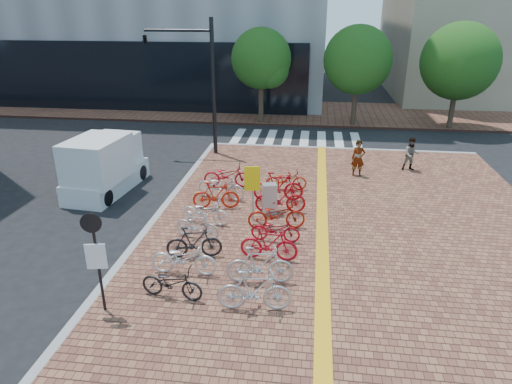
# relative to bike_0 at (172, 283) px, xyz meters

# --- Properties ---
(ground) EXTENTS (120.00, 120.00, 0.00)m
(ground) POSITION_rel_bike_0_xyz_m (1.90, 2.42, -0.59)
(ground) COLOR black
(ground) RESTS_ON ground
(kerb_west) EXTENTS (0.25, 34.00, 0.15)m
(kerb_west) POSITION_rel_bike_0_xyz_m (-2.10, -2.58, -0.52)
(kerb_west) COLOR gray
(kerb_west) RESTS_ON ground
(kerb_north) EXTENTS (14.00, 0.25, 0.15)m
(kerb_north) POSITION_rel_bike_0_xyz_m (4.90, 14.42, -0.52)
(kerb_north) COLOR gray
(kerb_north) RESTS_ON ground
(far_sidewalk) EXTENTS (70.00, 8.00, 0.15)m
(far_sidewalk) POSITION_rel_bike_0_xyz_m (1.90, 23.42, -0.52)
(far_sidewalk) COLOR brown
(far_sidewalk) RESTS_ON ground
(crosswalk) EXTENTS (7.50, 4.00, 0.01)m
(crosswalk) POSITION_rel_bike_0_xyz_m (2.40, 16.42, -0.59)
(crosswalk) COLOR silver
(crosswalk) RESTS_ON ground
(street_trees) EXTENTS (16.20, 4.60, 6.35)m
(street_trees) POSITION_rel_bike_0_xyz_m (6.95, 19.88, 3.51)
(street_trees) COLOR #38281E
(street_trees) RESTS_ON far_sidewalk
(bike_0) EXTENTS (1.75, 0.79, 0.89)m
(bike_0) POSITION_rel_bike_0_xyz_m (0.00, 0.00, 0.00)
(bike_0) COLOR black
(bike_0) RESTS_ON sidewalk
(bike_1) EXTENTS (1.90, 0.68, 1.00)m
(bike_1) POSITION_rel_bike_0_xyz_m (-0.01, 1.16, 0.06)
(bike_1) COLOR silver
(bike_1) RESTS_ON sidewalk
(bike_2) EXTENTS (1.75, 0.81, 1.01)m
(bike_2) POSITION_rel_bike_0_xyz_m (0.05, 2.10, 0.06)
(bike_2) COLOR black
(bike_2) RESTS_ON sidewalk
(bike_3) EXTENTS (1.61, 0.75, 0.93)m
(bike_3) POSITION_rel_bike_0_xyz_m (-0.17, 3.31, 0.02)
(bike_3) COLOR silver
(bike_3) RESTS_ON sidewalk
(bike_4) EXTENTS (1.79, 0.84, 0.90)m
(bike_4) POSITION_rel_bike_0_xyz_m (-0.17, 4.43, 0.01)
(bike_4) COLOR white
(bike_4) RESTS_ON sidewalk
(bike_5) EXTENTS (1.81, 0.77, 1.05)m
(bike_5) POSITION_rel_bike_0_xyz_m (-0.07, 5.77, 0.08)
(bike_5) COLOR red
(bike_5) RESTS_ON sidewalk
(bike_6) EXTENTS (2.08, 1.09, 1.04)m
(bike_6) POSITION_rel_bike_0_xyz_m (-0.08, 6.71, 0.08)
(bike_6) COLOR silver
(bike_6) RESTS_ON sidewalk
(bike_7) EXTENTS (2.02, 0.88, 1.03)m
(bike_7) POSITION_rel_bike_0_xyz_m (-0.08, 8.00, 0.07)
(bike_7) COLOR #B70D1D
(bike_7) RESTS_ON sidewalk
(bike_8) EXTENTS (1.91, 0.70, 1.12)m
(bike_8) POSITION_rel_bike_0_xyz_m (2.20, -0.24, 0.12)
(bike_8) COLOR #BCBCC1
(bike_8) RESTS_ON sidewalk
(bike_9) EXTENTS (1.91, 0.73, 1.12)m
(bike_9) POSITION_rel_bike_0_xyz_m (2.18, 0.98, 0.12)
(bike_9) COLOR #B1B2B6
(bike_9) RESTS_ON sidewalk
(bike_10) EXTENTS (1.77, 0.58, 1.05)m
(bike_10) POSITION_rel_bike_0_xyz_m (2.29, 2.27, 0.08)
(bike_10) COLOR red
(bike_10) RESTS_ON sidewalk
(bike_11) EXTENTS (1.61, 0.62, 0.83)m
(bike_11) POSITION_rel_bike_0_xyz_m (2.38, 3.45, -0.03)
(bike_11) COLOR #AD0C1A
(bike_11) RESTS_ON sidewalk
(bike_12) EXTENTS (2.04, 1.00, 1.03)m
(bike_12) POSITION_rel_bike_0_xyz_m (2.33, 4.37, 0.07)
(bike_12) COLOR #A01A0B
(bike_12) RESTS_ON sidewalk
(bike_13) EXTENTS (1.91, 0.70, 1.12)m
(bike_13) POSITION_rel_bike_0_xyz_m (2.36, 5.69, 0.12)
(bike_13) COLOR #B50C16
(bike_13) RESTS_ON sidewalk
(bike_14) EXTENTS (2.00, 0.76, 1.17)m
(bike_14) POSITION_rel_bike_0_xyz_m (2.18, 6.82, 0.14)
(bike_14) COLOR #A60B14
(bike_14) RESTS_ON sidewalk
(bike_15) EXTENTS (1.76, 0.80, 0.89)m
(bike_15) POSITION_rel_bike_0_xyz_m (2.41, 7.97, 0.00)
(bike_15) COLOR red
(bike_15) RESTS_ON sidewalk
(pedestrian_a) EXTENTS (0.60, 0.40, 1.63)m
(pedestrian_a) POSITION_rel_bike_0_xyz_m (5.47, 10.13, 0.37)
(pedestrian_a) COLOR gray
(pedestrian_a) RESTS_ON sidewalk
(pedestrian_b) EXTENTS (0.79, 0.64, 1.55)m
(pedestrian_b) POSITION_rel_bike_0_xyz_m (7.97, 11.22, 0.33)
(pedestrian_b) COLOR #494E5D
(pedestrian_b) RESTS_ON sidewalk
(utility_box) EXTENTS (0.60, 0.50, 1.13)m
(utility_box) POSITION_rel_bike_0_xyz_m (1.96, 5.62, 0.12)
(utility_box) COLOR #BBBABF
(utility_box) RESTS_ON sidewalk
(yellow_sign) EXTENTS (0.55, 0.18, 2.03)m
(yellow_sign) POSITION_rel_bike_0_xyz_m (1.44, 4.89, 0.96)
(yellow_sign) COLOR #B7B7BC
(yellow_sign) RESTS_ON sidewalk
(notice_sign) EXTENTS (0.50, 0.16, 2.69)m
(notice_sign) POSITION_rel_bike_0_xyz_m (-1.55, -0.76, 1.25)
(notice_sign) COLOR black
(notice_sign) RESTS_ON sidewalk
(traffic_light_pole) EXTENTS (3.57, 1.37, 6.64)m
(traffic_light_pole) POSITION_rel_bike_0_xyz_m (-3.13, 12.70, 4.14)
(traffic_light_pole) COLOR black
(traffic_light_pole) RESTS_ON sidewalk
(box_truck) EXTENTS (2.22, 4.39, 2.45)m
(box_truck) POSITION_rel_bike_0_xyz_m (-5.09, 7.25, 0.56)
(box_truck) COLOR silver
(box_truck) RESTS_ON ground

